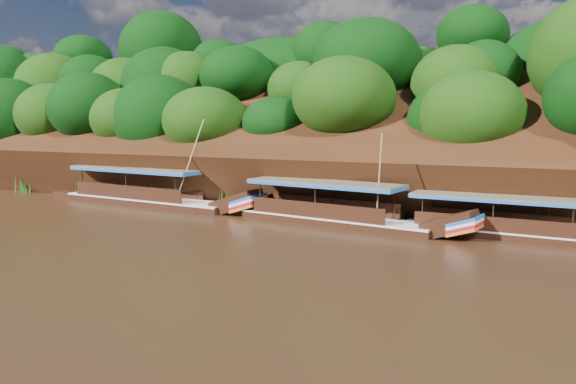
# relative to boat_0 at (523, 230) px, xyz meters

# --- Properties ---
(ground) EXTENTS (160.00, 160.00, 0.00)m
(ground) POSITION_rel_boat_0_xyz_m (-12.86, -7.73, -0.50)
(ground) COLOR black
(ground) RESTS_ON ground
(riverbank) EXTENTS (120.00, 30.06, 19.40)m
(riverbank) POSITION_rel_boat_0_xyz_m (-12.87, 15.00, 1.39)
(riverbank) COLOR black
(riverbank) RESTS_ON ground
(boat_0) EXTENTS (13.64, 2.99, 5.10)m
(boat_0) POSITION_rel_boat_0_xyz_m (0.00, 0.00, 0.00)
(boat_0) COLOR black
(boat_0) RESTS_ON ground
(boat_1) EXTENTS (14.93, 4.13, 6.02)m
(boat_1) POSITION_rel_boat_0_xyz_m (-9.69, -0.59, 0.08)
(boat_1) COLOR black
(boat_1) RESTS_ON ground
(boat_2) EXTENTS (17.56, 3.83, 6.83)m
(boat_2) POSITION_rel_boat_0_xyz_m (-25.04, 0.70, 0.12)
(boat_2) COLOR black
(boat_2) RESTS_ON ground
(reeds) EXTENTS (49.30, 2.58, 2.18)m
(reeds) POSITION_rel_boat_0_xyz_m (-15.74, 1.71, 0.39)
(reeds) COLOR #26681A
(reeds) RESTS_ON ground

